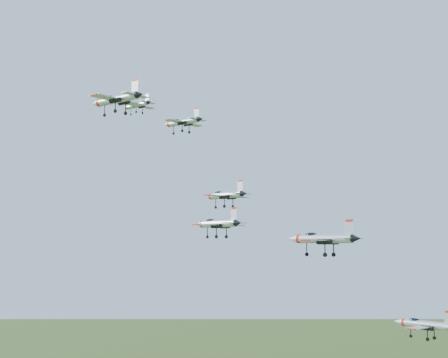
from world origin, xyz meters
The scene contains 7 objects.
jet_lead centered at (-28.33, 14.71, 155.72)m, with size 10.87×9.04×2.90m.
jet_left_high centered at (-0.88, 0.64, 146.03)m, with size 10.97×9.05×2.94m.
jet_right_high centered at (1.28, -18.91, 146.73)m, with size 13.00×10.66×3.49m.
jet_left_low centered at (8.63, 2.22, 131.11)m, with size 11.94×10.03×3.20m.
jet_right_low centered at (16.00, -9.32, 125.32)m, with size 11.84×9.97×3.18m.
jet_trail centered at (32.97, -4.39, 122.79)m, with size 13.46×11.14×3.60m.
jet_extra centered at (43.21, 10.43, 109.00)m, with size 11.65×9.76×3.12m.
Camera 1 is at (80.66, -90.55, 122.14)m, focal length 50.00 mm.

